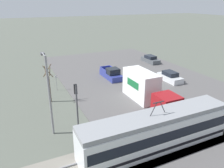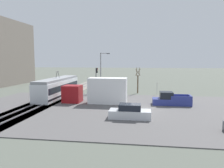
# 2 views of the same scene
# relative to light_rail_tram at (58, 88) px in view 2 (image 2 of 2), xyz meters

# --- Properties ---
(ground_plane) EXTENTS (320.00, 320.00, 0.00)m
(ground_plane) POSITION_rel_light_rail_tram_xyz_m (-7.86, -14.22, -1.64)
(ground_plane) COLOR #565B51
(road_surface) EXTENTS (23.41, 46.78, 0.08)m
(road_surface) POSITION_rel_light_rail_tram_xyz_m (-7.86, -14.22, -1.60)
(road_surface) COLOR #565454
(road_surface) RESTS_ON ground
(rail_bed) EXTENTS (73.19, 4.40, 0.22)m
(rail_bed) POSITION_rel_light_rail_tram_xyz_m (-7.86, 0.00, -1.59)
(rail_bed) COLOR gray
(rail_bed) RESTS_ON ground
(light_rail_tram) EXTENTS (13.90, 2.73, 4.34)m
(light_rail_tram) POSITION_rel_light_rail_tram_xyz_m (0.00, 0.00, 0.00)
(light_rail_tram) COLOR white
(light_rail_tram) RESTS_ON ground
(box_truck) EXTENTS (2.44, 9.38, 3.69)m
(box_truck) POSITION_rel_light_rail_tram_xyz_m (-4.30, -8.05, 0.14)
(box_truck) COLOR maroon
(box_truck) RESTS_ON ground
(pickup_truck) EXTENTS (2.04, 5.26, 1.83)m
(pickup_truck) POSITION_rel_light_rail_tram_xyz_m (-4.24, -18.30, -0.87)
(pickup_truck) COLOR navy
(pickup_truck) RESTS_ON ground
(sedan_car_0) EXTENTS (1.88, 4.47, 1.54)m
(sedan_car_0) POSITION_rel_light_rail_tram_xyz_m (-12.20, -13.07, -0.93)
(sedan_car_0) COLOR silver
(sedan_car_0) RESTS_ON ground
(traffic_light_pole) EXTENTS (0.28, 0.47, 4.85)m
(traffic_light_pole) POSITION_rel_light_rail_tram_xyz_m (5.36, -5.58, 1.53)
(traffic_light_pole) COLOR #47474C
(traffic_light_pole) RESTS_ON ground
(street_tree) EXTENTS (1.17, 0.97, 4.95)m
(street_tree) POSITION_rel_light_rail_tram_xyz_m (6.64, -13.41, 0.61)
(street_tree) COLOR brown
(street_tree) RESTS_ON ground
(street_lamp_near_crossing) EXTENTS (0.36, 1.95, 7.81)m
(street_lamp_near_crossing) POSITION_rel_light_rail_tram_xyz_m (7.74, -6.16, 2.88)
(street_lamp_near_crossing) COLOR gray
(street_lamp_near_crossing) RESTS_ON ground
(no_parking_sign) EXTENTS (0.32, 0.08, 2.28)m
(no_parking_sign) POSITION_rel_light_rail_tram_xyz_m (5.08, -16.96, -0.25)
(no_parking_sign) COLOR gray
(no_parking_sign) RESTS_ON ground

